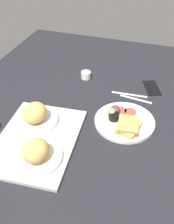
{
  "coord_description": "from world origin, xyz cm",
  "views": [
    {
      "loc": [
        -86.25,
        -25.56,
        79.89
      ],
      "look_at": [
        2.0,
        3.0,
        4.0
      ],
      "focal_mm": 41.31,
      "sensor_mm": 36.0,
      "label": 1
    }
  ],
  "objects": [
    {
      "name": "cell_phone",
      "position": [
        37.55,
        -23.17,
        0.4
      ],
      "size": [
        16.05,
        12.09,
        0.8
      ],
      "primitive_type": "cube",
      "rotation": [
        0.0,
        0.0,
        0.39
      ],
      "color": "black",
      "rests_on": "ground_plane"
    },
    {
      "name": "fork",
      "position": [
        24.47,
        -16.5,
        0.25
      ],
      "size": [
        3.43,
        17.04,
        0.5
      ],
      "primitive_type": "cube",
      "rotation": [
        0.0,
        0.0,
        1.45
      ],
      "color": "#B7B7BC",
      "rests_on": "ground_plane"
    },
    {
      "name": "ground_plane",
      "position": [
        0.0,
        0.0,
        -1.5
      ],
      "size": [
        190.0,
        150.0,
        3.0
      ],
      "primitive_type": "cube",
      "color": "black"
    },
    {
      "name": "bread_plate_near",
      "position": [
        -29.08,
        13.48,
        5.14
      ],
      "size": [
        20.13,
        20.13,
        9.26
      ],
      "color": "white",
      "rests_on": "serving_tray"
    },
    {
      "name": "espresso_cup",
      "position": [
        36.47,
        14.83,
        2.0
      ],
      "size": [
        5.6,
        5.6,
        4.0
      ],
      "primitive_type": "cylinder",
      "color": "silver",
      "rests_on": "ground_plane"
    },
    {
      "name": "plate_with_salad",
      "position": [
        3.8,
        -14.09,
        1.73
      ],
      "size": [
        27.87,
        27.87,
        5.4
      ],
      "color": "white",
      "rests_on": "ground_plane"
    },
    {
      "name": "bread_plate_far",
      "position": [
        -9.11,
        23.89,
        5.58
      ],
      "size": [
        19.8,
        19.8,
        9.81
      ],
      "color": "white",
      "rests_on": "serving_tray"
    },
    {
      "name": "knife",
      "position": [
        27.47,
        -12.5,
        0.25
      ],
      "size": [
        2.42,
        19.05,
        0.5
      ],
      "primitive_type": "cube",
      "rotation": [
        0.0,
        0.0,
        1.62
      ],
      "color": "#B7B7BC",
      "rests_on": "ground_plane"
    },
    {
      "name": "serving_tray",
      "position": [
        -18.59,
        18.8,
        0.8
      ],
      "size": [
        47.45,
        36.43,
        1.6
      ],
      "primitive_type": "cube",
      "rotation": [
        0.0,
        0.0,
        0.08
      ],
      "color": "#B2B2AD",
      "rests_on": "ground_plane"
    }
  ]
}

